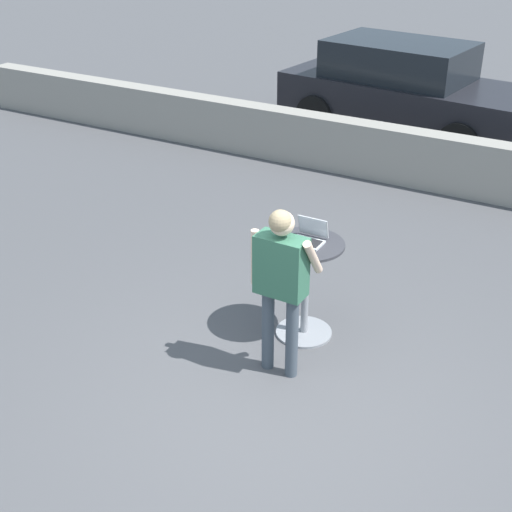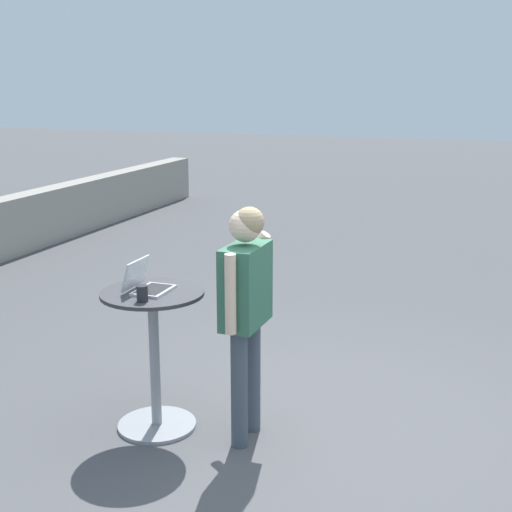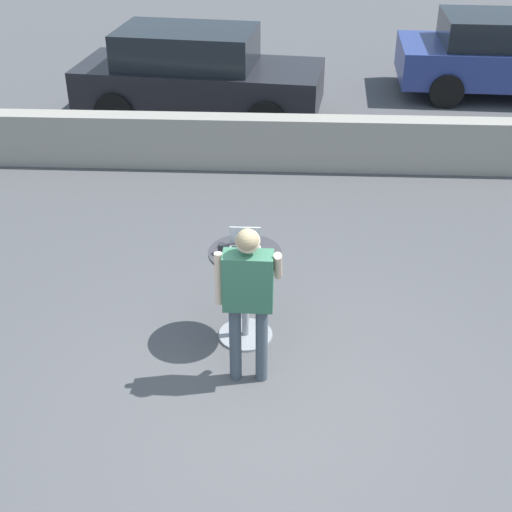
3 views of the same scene
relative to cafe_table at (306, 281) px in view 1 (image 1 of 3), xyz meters
name	(u,v)px [view 1 (image 1 of 3)]	position (x,y,z in m)	size (l,w,h in m)	color
ground_plane	(279,409)	(0.31, -1.10, -0.58)	(50.00, 50.00, 0.00)	#4C4C4F
pavement_kerb	(460,166)	(0.31, 4.21, -0.19)	(17.58, 0.35, 0.79)	gray
cafe_table	(306,281)	(0.00, 0.00, 0.00)	(0.69, 0.69, 0.98)	gray
laptop	(309,237)	(0.00, 0.04, 0.45)	(0.29, 0.27, 0.21)	silver
coffee_mug	(284,235)	(-0.21, -0.04, 0.45)	(0.11, 0.07, 0.10)	#232328
standing_person	(281,273)	(0.07, -0.64, 0.42)	(0.57, 0.35, 1.58)	#424C56
parked_car_further_down	(405,89)	(-1.22, 6.22, 0.22)	(4.29, 2.17, 1.56)	black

